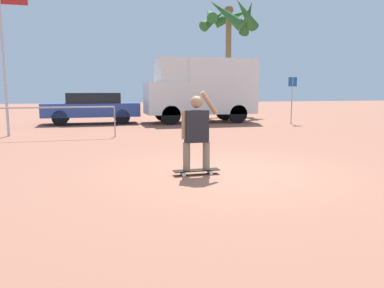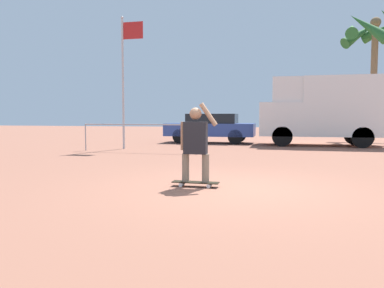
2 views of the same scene
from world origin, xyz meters
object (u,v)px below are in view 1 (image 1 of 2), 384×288
flagpole (5,44)px  person_skateboarder (196,129)px  camper_van (202,88)px  parked_car_blue (92,107)px  street_sign (292,94)px  skateboard (196,171)px  palm_tree_near_van (229,21)px

flagpole → person_skateboarder: bearing=-58.0°
camper_van → parked_car_blue: size_ratio=1.20×
parked_car_blue → street_sign: (9.29, -2.50, 0.64)m
skateboard → palm_tree_near_van: palm_tree_near_van is taller
camper_van → parked_car_blue: 5.46m
person_skateboarder → camper_van: camper_van is taller
skateboard → palm_tree_near_van: size_ratio=0.13×
skateboard → person_skateboarder: person_skateboarder is taller
person_skateboarder → palm_tree_near_van: (6.65, 16.11, 5.02)m
flagpole → street_sign: 12.35m
palm_tree_near_van → flagpole: (-11.36, -8.57, -2.73)m
parked_car_blue → street_sign: street_sign is taller
skateboard → street_sign: bearing=51.7°
person_skateboarder → palm_tree_near_van: 18.14m
skateboard → parked_car_blue: 12.01m
flagpole → skateboard: bearing=-58.0°
person_skateboarder → flagpole: 9.19m
camper_van → street_sign: 4.39m
palm_tree_near_van → person_skateboarder: bearing=-112.4°
camper_van → palm_tree_near_van: (3.21, 4.86, 4.22)m
palm_tree_near_van → street_sign: 8.16m
street_sign → camper_van: bearing=154.0°
skateboard → parked_car_blue: size_ratio=0.20×
parked_car_blue → street_sign: bearing=-15.0°
camper_van → palm_tree_near_van: palm_tree_near_van is taller
street_sign → parked_car_blue: bearing=165.0°
street_sign → palm_tree_near_van: bearing=96.1°
skateboard → palm_tree_near_van: 18.39m
parked_car_blue → flagpole: 5.66m
camper_van → palm_tree_near_van: size_ratio=0.75×
palm_tree_near_van → camper_van: bearing=-123.5°
skateboard → camper_van: bearing=73.0°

